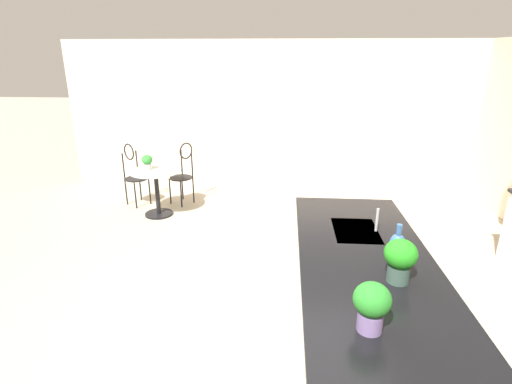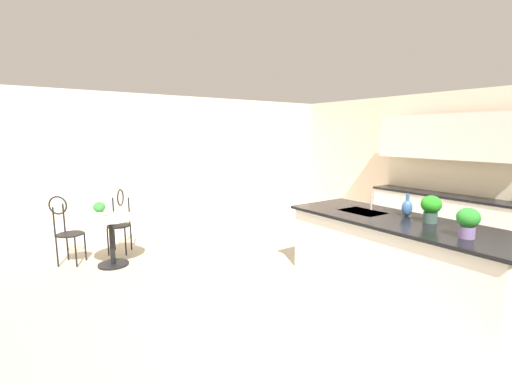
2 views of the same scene
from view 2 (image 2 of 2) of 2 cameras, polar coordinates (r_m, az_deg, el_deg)
The scene contains 14 objects.
ground_plane at distance 4.55m, azimuth 11.54°, elevation -16.35°, with size 40.00×40.00×0.00m, color #B2A893.
wall_back at distance 7.26m, azimuth 32.26°, elevation 3.08°, with size 9.00×0.12×2.70m, color beige.
wall_left_window at distance 7.69m, azimuth -11.82°, elevation 4.59°, with size 0.12×7.80×2.70m, color beige.
kitchen_island at distance 4.84m, azimuth 21.39°, elevation -9.33°, with size 2.80×1.06×0.92m.
back_counter_run at distance 7.15m, azimuth 27.29°, elevation -3.56°, with size 2.44×0.64×1.52m.
upper_cabinet_run at distance 6.97m, azimuth 28.05°, elevation 7.77°, with size 2.40×0.36×0.76m.
bistro_table at distance 5.77m, azimuth -21.91°, elevation -6.56°, with size 0.80×0.80×0.74m.
chair_near_window at distance 6.36m, azimuth -20.79°, elevation -3.87°, with size 0.53×0.53×1.04m.
chair_by_island at distance 6.10m, azimuth -27.92°, elevation -4.90°, with size 0.53×0.53×1.04m.
sink_faucet at distance 5.15m, azimuth 17.81°, elevation -1.51°, with size 0.02×0.02×0.22m, color #B2B5BA.
potted_plant_on_table at distance 5.69m, azimuth -23.57°, elevation -2.44°, with size 0.17×0.17×0.24m.
potted_plant_counter_near at distance 4.66m, azimuth 26.00°, elevation -2.18°, with size 0.23×0.23×0.32m.
potted_plant_counter_far at distance 4.16m, azimuth 30.57°, elevation -3.95°, with size 0.22×0.22×0.31m.
vase_on_counter at distance 4.91m, azimuth 22.82°, elevation -2.30°, with size 0.13×0.13×0.29m.
Camera 2 is at (2.79, -3.02, 1.96)m, focal length 25.23 mm.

